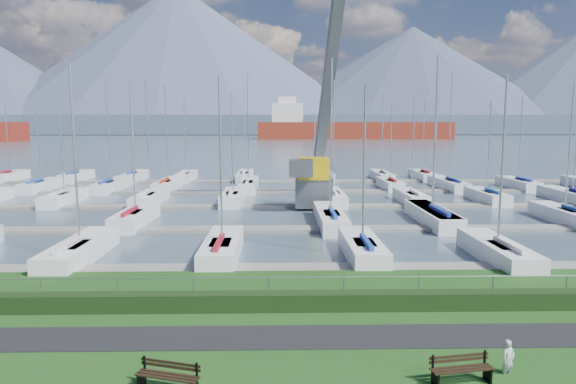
{
  "coord_description": "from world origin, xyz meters",
  "views": [
    {
      "loc": [
        -0.64,
        -19.74,
        7.31
      ],
      "look_at": [
        0.0,
        12.0,
        3.0
      ],
      "focal_mm": 32.0,
      "sensor_mm": 36.0,
      "label": 1
    }
  ],
  "objects_px": {
    "bench_left": "(168,376)",
    "bench_right": "(461,369)",
    "person": "(509,355)",
    "crane": "(318,145)"
  },
  "relations": [
    {
      "from": "bench_right",
      "to": "crane",
      "type": "relative_size",
      "value": 0.08
    },
    {
      "from": "crane",
      "to": "bench_left",
      "type": "bearing_deg",
      "value": -98.65
    },
    {
      "from": "person",
      "to": "crane",
      "type": "relative_size",
      "value": 0.05
    },
    {
      "from": "bench_left",
      "to": "person",
      "type": "xyz_separation_m",
      "value": [
        9.75,
        0.76,
        0.17
      ]
    },
    {
      "from": "bench_left",
      "to": "bench_right",
      "type": "height_order",
      "value": "same"
    },
    {
      "from": "person",
      "to": "crane",
      "type": "xyz_separation_m",
      "value": [
        -3.09,
        32.34,
        4.74
      ]
    },
    {
      "from": "bench_left",
      "to": "crane",
      "type": "height_order",
      "value": "crane"
    },
    {
      "from": "bench_left",
      "to": "bench_right",
      "type": "relative_size",
      "value": 1.0
    },
    {
      "from": "bench_left",
      "to": "crane",
      "type": "bearing_deg",
      "value": 95.33
    },
    {
      "from": "bench_left",
      "to": "crane",
      "type": "xyz_separation_m",
      "value": [
        6.65,
        33.1,
        4.91
      ]
    }
  ]
}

